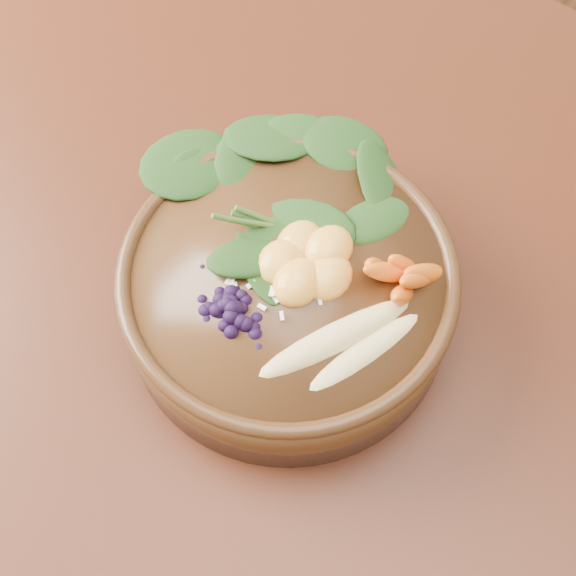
% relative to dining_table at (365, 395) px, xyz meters
% --- Properties ---
extents(ground, '(4.00, 4.00, 0.00)m').
position_rel_dining_table_xyz_m(ground, '(0.00, 0.00, -0.66)').
color(ground, '#381E0F').
rests_on(ground, ground).
extents(dining_table, '(1.60, 0.90, 0.75)m').
position_rel_dining_table_xyz_m(dining_table, '(0.00, 0.00, 0.00)').
color(dining_table, '#331C0C').
rests_on(dining_table, ground).
extents(stoneware_bowl, '(0.33, 0.33, 0.07)m').
position_rel_dining_table_xyz_m(stoneware_bowl, '(-0.08, -0.01, 0.13)').
color(stoneware_bowl, '#462913').
rests_on(stoneware_bowl, dining_table).
extents(kale_heap, '(0.21, 0.20, 0.04)m').
position_rel_dining_table_xyz_m(kale_heap, '(-0.10, 0.05, 0.18)').
color(kale_heap, '#1E4015').
rests_on(kale_heap, stoneware_bowl).
extents(carrot_cluster, '(0.07, 0.07, 0.07)m').
position_rel_dining_table_xyz_m(carrot_cluster, '(-0.01, 0.04, 0.20)').
color(carrot_cluster, orange).
rests_on(carrot_cluster, stoneware_bowl).
extents(banana_halves, '(0.09, 0.14, 0.02)m').
position_rel_dining_table_xyz_m(banana_halves, '(-0.01, -0.04, 0.17)').
color(banana_halves, '#E0CC84').
rests_on(banana_halves, stoneware_bowl).
extents(mandarin_cluster, '(0.10, 0.10, 0.03)m').
position_rel_dining_table_xyz_m(mandarin_cluster, '(-0.07, 0.00, 0.18)').
color(mandarin_cluster, '#F2A336').
rests_on(mandarin_cluster, stoneware_bowl).
extents(blueberry_pile, '(0.14, 0.12, 0.04)m').
position_rel_dining_table_xyz_m(blueberry_pile, '(-0.09, -0.06, 0.18)').
color(blueberry_pile, black).
rests_on(blueberry_pile, stoneware_bowl).
extents(coconut_flakes, '(0.10, 0.09, 0.01)m').
position_rel_dining_table_xyz_m(coconut_flakes, '(-0.08, -0.03, 0.17)').
color(coconut_flakes, white).
rests_on(coconut_flakes, stoneware_bowl).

